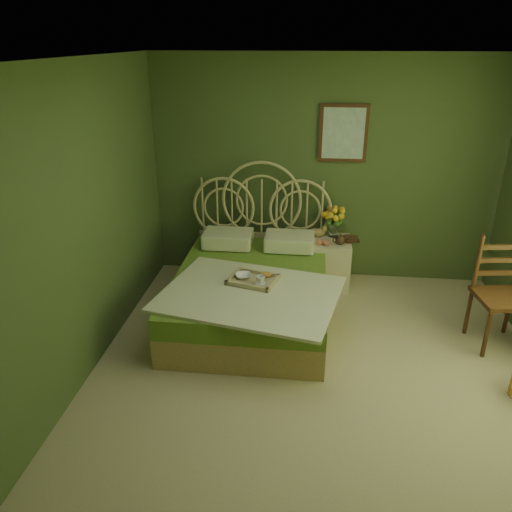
# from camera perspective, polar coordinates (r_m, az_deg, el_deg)

# --- Properties ---
(floor) EXTENTS (4.50, 4.50, 0.00)m
(floor) POSITION_cam_1_polar(r_m,az_deg,el_deg) (4.44, 7.00, -14.48)
(floor) COLOR tan
(floor) RESTS_ON ground
(ceiling) EXTENTS (4.50, 4.50, 0.00)m
(ceiling) POSITION_cam_1_polar(r_m,az_deg,el_deg) (3.50, 9.24, 21.25)
(ceiling) COLOR silver
(ceiling) RESTS_ON wall_back
(wall_back) EXTENTS (4.00, 0.00, 4.00)m
(wall_back) POSITION_cam_1_polar(r_m,az_deg,el_deg) (5.92, 7.68, 9.52)
(wall_back) COLOR #475A2F
(wall_back) RESTS_ON floor
(wall_left) EXTENTS (0.00, 4.50, 4.50)m
(wall_left) POSITION_cam_1_polar(r_m,az_deg,el_deg) (4.22, -20.31, 2.33)
(wall_left) COLOR #475A2F
(wall_left) RESTS_ON floor
(wall_art) EXTENTS (0.54, 0.04, 0.64)m
(wall_art) POSITION_cam_1_polar(r_m,az_deg,el_deg) (5.81, 9.95, 13.65)
(wall_art) COLOR #3C1F10
(wall_art) RESTS_ON wall_back
(bed) EXTENTS (1.82, 2.30, 1.42)m
(bed) POSITION_cam_1_polar(r_m,az_deg,el_deg) (5.26, -0.48, -3.71)
(bed) COLOR tan
(bed) RESTS_ON floor
(nightstand) EXTENTS (0.52, 0.52, 1.00)m
(nightstand) POSITION_cam_1_polar(r_m,az_deg,el_deg) (5.96, 8.22, -0.05)
(nightstand) COLOR beige
(nightstand) RESTS_ON floor
(chair) EXTENTS (0.53, 0.53, 1.06)m
(chair) POSITION_cam_1_polar(r_m,az_deg,el_deg) (5.24, 26.29, -3.08)
(chair) COLOR #3C1F10
(chair) RESTS_ON floor
(book_lower) EXTENTS (0.18, 0.23, 0.02)m
(book_lower) POSITION_cam_1_polar(r_m,az_deg,el_deg) (5.89, 10.05, 1.89)
(book_lower) COLOR #381E0F
(book_lower) RESTS_ON nightstand
(book_upper) EXTENTS (0.19, 0.23, 0.02)m
(book_upper) POSITION_cam_1_polar(r_m,az_deg,el_deg) (5.88, 10.06, 2.07)
(book_upper) COLOR #472819
(book_upper) RESTS_ON nightstand
(cereal_bowl) EXTENTS (0.20, 0.20, 0.04)m
(cereal_bowl) POSITION_cam_1_polar(r_m,az_deg,el_deg) (4.94, -1.45, -2.30)
(cereal_bowl) COLOR white
(cereal_bowl) RESTS_ON bed
(coffee_cup) EXTENTS (0.11, 0.11, 0.08)m
(coffee_cup) POSITION_cam_1_polar(r_m,az_deg,el_deg) (4.81, 0.49, -2.75)
(coffee_cup) COLOR white
(coffee_cup) RESTS_ON bed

